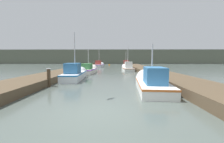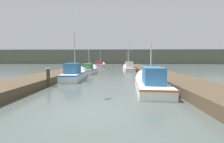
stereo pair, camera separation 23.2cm
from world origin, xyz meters
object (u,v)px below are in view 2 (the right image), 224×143
(fishing_boat_0, at_px, (150,82))
(channel_buoy, at_px, (111,65))
(mooring_piling_2, at_px, (95,64))
(mooring_piling_0, at_px, (91,66))
(fishing_boat_5, at_px, (101,65))
(mooring_piling_3, at_px, (48,77))
(fishing_boat_1, at_px, (75,74))
(fishing_boat_2, at_px, (90,70))
(fishing_boat_4, at_px, (127,66))
(mooring_piling_1, at_px, (130,65))
(fishing_boat_3, at_px, (128,68))

(fishing_boat_0, bearing_deg, channel_buoy, 101.32)
(mooring_piling_2, bearing_deg, mooring_piling_0, -89.92)
(fishing_boat_5, relative_size, channel_buoy, 5.95)
(fishing_boat_0, distance_m, mooring_piling_3, 7.16)
(fishing_boat_1, bearing_deg, fishing_boat_2, 84.27)
(fishing_boat_1, relative_size, fishing_boat_4, 1.01)
(fishing_boat_0, bearing_deg, fishing_boat_4, 94.91)
(mooring_piling_1, bearing_deg, fishing_boat_2, -112.66)
(fishing_boat_5, bearing_deg, mooring_piling_1, 20.65)
(mooring_piling_1, relative_size, mooring_piling_2, 0.86)
(fishing_boat_0, relative_size, mooring_piling_2, 5.03)
(fishing_boat_0, xyz_separation_m, mooring_piling_0, (-7.11, 19.11, 0.20))
(channel_buoy, bearing_deg, mooring_piling_1, -52.47)
(fishing_boat_2, height_order, fishing_boat_4, fishing_boat_4)
(mooring_piling_3, bearing_deg, mooring_piling_0, 90.00)
(mooring_piling_3, xyz_separation_m, channel_buoy, (3.33, 33.06, -0.52))
(mooring_piling_0, bearing_deg, mooring_piling_2, 90.08)
(mooring_piling_1, bearing_deg, mooring_piling_2, -167.50)
(fishing_boat_5, distance_m, mooring_piling_1, 7.25)
(mooring_piling_2, distance_m, channel_buoy, 8.89)
(mooring_piling_0, bearing_deg, fishing_boat_5, 78.96)
(fishing_boat_3, bearing_deg, mooring_piling_0, 148.05)
(fishing_boat_1, distance_m, fishing_boat_4, 17.35)
(fishing_boat_2, bearing_deg, channel_buoy, 87.91)
(fishing_boat_1, bearing_deg, fishing_boat_5, 86.49)
(fishing_boat_5, bearing_deg, fishing_boat_3, -55.59)
(fishing_boat_2, relative_size, mooring_piling_1, 5.44)
(fishing_boat_2, height_order, mooring_piling_1, fishing_boat_2)
(mooring_piling_0, distance_m, mooring_piling_1, 11.73)
(mooring_piling_2, height_order, mooring_piling_3, mooring_piling_3)
(fishing_boat_2, bearing_deg, mooring_piling_2, 97.86)
(fishing_boat_4, distance_m, channel_buoy, 13.51)
(mooring_piling_0, xyz_separation_m, mooring_piling_2, (-0.01, 6.51, -0.06))
(mooring_piling_0, distance_m, mooring_piling_3, 18.32)
(fishing_boat_0, distance_m, fishing_boat_2, 12.19)
(fishing_boat_3, relative_size, fishing_boat_4, 0.85)
(fishing_boat_2, xyz_separation_m, fishing_boat_3, (5.71, 4.57, -0.03))
(fishing_boat_3, height_order, mooring_piling_2, fishing_boat_3)
(fishing_boat_4, xyz_separation_m, mooring_piling_2, (-7.14, 4.74, 0.09))
(fishing_boat_0, distance_m, mooring_piling_0, 20.39)
(fishing_boat_1, height_order, fishing_boat_2, fishing_boat_1)
(mooring_piling_1, bearing_deg, channel_buoy, 127.53)
(fishing_boat_1, height_order, fishing_boat_4, fishing_boat_1)
(mooring_piling_1, distance_m, mooring_piling_2, 8.46)
(fishing_boat_4, relative_size, mooring_piling_2, 5.09)
(mooring_piling_0, bearing_deg, fishing_boat_4, 13.93)
(fishing_boat_5, height_order, mooring_piling_2, fishing_boat_5)
(fishing_boat_4, distance_m, mooring_piling_0, 7.35)
(fishing_boat_4, relative_size, mooring_piling_0, 4.64)
(fishing_boat_0, relative_size, fishing_boat_4, 0.99)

